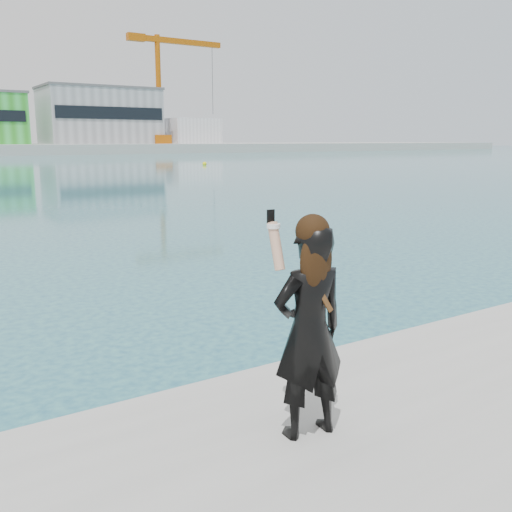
% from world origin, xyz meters
% --- Properties ---
extents(ground, '(500.00, 500.00, 0.00)m').
position_xyz_m(ground, '(0.00, 0.00, 0.00)').
color(ground, navy).
rests_on(ground, ground).
extents(warehouse_grey_right, '(25.50, 15.35, 12.50)m').
position_xyz_m(warehouse_grey_right, '(40.00, 127.98, 8.26)').
color(warehouse_grey_right, gray).
rests_on(warehouse_grey_right, far_quay).
extents(ancillary_shed, '(12.00, 10.00, 6.00)m').
position_xyz_m(ancillary_shed, '(62.00, 126.00, 5.00)').
color(ancillary_shed, silver).
rests_on(ancillary_shed, far_quay).
extents(dock_crane, '(23.00, 4.00, 24.00)m').
position_xyz_m(dock_crane, '(53.20, 122.00, 15.07)').
color(dock_crane, '#BF5A0B').
rests_on(dock_crane, far_quay).
extents(flagpole_right, '(1.28, 0.16, 8.00)m').
position_xyz_m(flagpole_right, '(22.09, 121.00, 6.54)').
color(flagpole_right, silver).
rests_on(flagpole_right, far_quay).
extents(buoy_near, '(0.50, 0.50, 0.50)m').
position_xyz_m(buoy_near, '(28.86, 56.59, 0.00)').
color(buoy_near, '#FFF20D').
rests_on(buoy_near, ground).
extents(woman, '(0.61, 0.43, 1.66)m').
position_xyz_m(woman, '(-0.37, -0.26, 1.64)').
color(woman, black).
rests_on(woman, near_quay).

